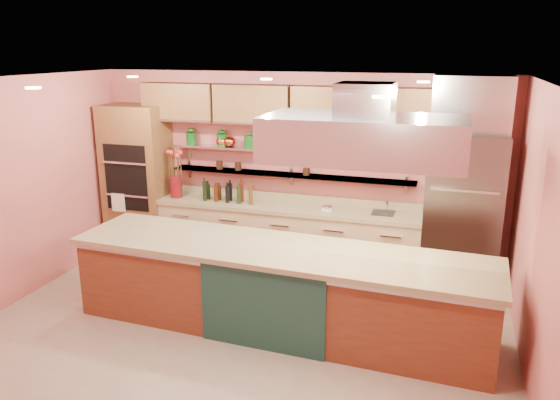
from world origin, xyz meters
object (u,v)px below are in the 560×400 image
(copper_kettle, at_px, (230,142))
(green_canister, at_px, (249,142))
(island, at_px, (278,288))
(flower_vase, at_px, (176,187))
(refrigerator, at_px, (462,214))
(kitchen_scale, at_px, (328,208))

(copper_kettle, xyz_separation_m, green_canister, (0.31, 0.00, 0.01))
(island, distance_m, flower_vase, 2.85)
(refrigerator, distance_m, kitchen_scale, 1.78)
(kitchen_scale, distance_m, green_canister, 1.51)
(refrigerator, distance_m, island, 2.67)
(kitchen_scale, bearing_deg, copper_kettle, 169.05)
(flower_vase, bearing_deg, refrigerator, -0.14)
(flower_vase, bearing_deg, green_canister, 11.23)
(green_canister, bearing_deg, flower_vase, -168.77)
(flower_vase, bearing_deg, copper_kettle, 15.34)
(refrigerator, bearing_deg, island, -138.46)
(flower_vase, xyz_separation_m, green_canister, (1.11, 0.22, 0.71))
(copper_kettle, bearing_deg, refrigerator, -3.96)
(island, bearing_deg, copper_kettle, 127.66)
(refrigerator, relative_size, green_canister, 11.99)
(island, distance_m, kitchen_scale, 1.81)
(refrigerator, bearing_deg, green_canister, 175.64)
(island, distance_m, green_canister, 2.59)
(island, relative_size, kitchen_scale, 33.28)
(island, height_order, flower_vase, flower_vase)
(flower_vase, bearing_deg, kitchen_scale, 0.00)
(kitchen_scale, xyz_separation_m, green_canister, (-1.24, 0.22, 0.83))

